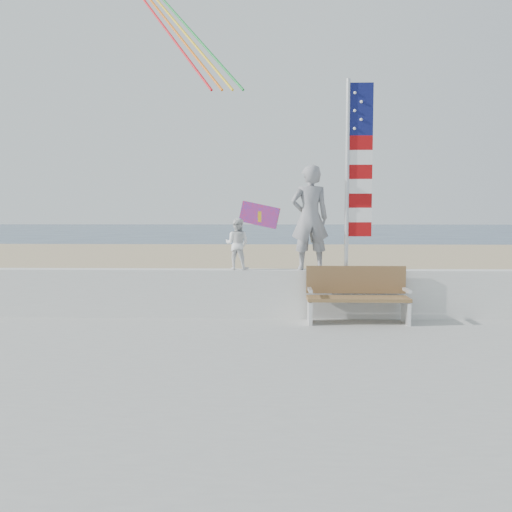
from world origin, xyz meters
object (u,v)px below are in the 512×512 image
at_px(adult, 310,218).
at_px(child, 237,244).
at_px(bench, 357,294).
at_px(flag, 354,166).

distance_m(adult, child, 1.44).
xyz_separation_m(child, bench, (2.18, -0.45, -0.87)).
distance_m(adult, flag, 1.24).
height_order(adult, flag, flag).
bearing_deg(bench, flag, 91.98).
relative_size(child, flag, 0.27).
bearing_deg(adult, child, -8.06).
height_order(child, bench, child).
height_order(adult, bench, adult).
bearing_deg(bench, adult, 151.10).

